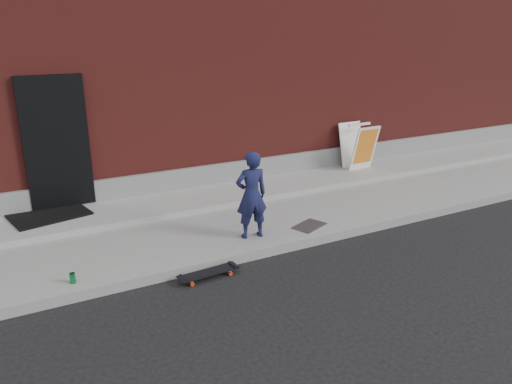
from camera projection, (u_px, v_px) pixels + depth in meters
ground at (277, 255)px, 7.50m from camera, size 80.00×80.00×0.00m
sidewalk at (234, 218)px, 8.74m from camera, size 20.00×3.00×0.15m
apron at (214, 196)px, 9.45m from camera, size 20.00×1.20×0.10m
building at (139, 57)px, 12.56m from camera, size 20.00×8.10×5.00m
child at (251, 195)px, 7.57m from camera, size 0.53×0.38×1.37m
skateboard at (209, 273)px, 6.80m from camera, size 0.85×0.27×0.09m
pizza_sign at (359, 146)px, 10.96m from camera, size 0.63×0.73×1.00m
soda_can at (73, 278)px, 6.37m from camera, size 0.08×0.08×0.14m
doormat at (48, 214)px, 8.40m from camera, size 1.37×1.20×0.03m
utility_plate at (309, 226)px, 8.18m from camera, size 0.64×0.53×0.02m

